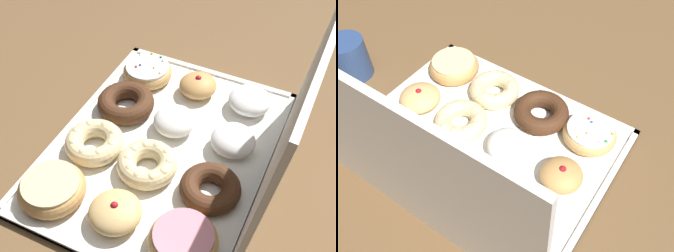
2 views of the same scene
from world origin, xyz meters
TOP-DOWN VIEW (x-y plane):
  - ground_plane at (0.00, 0.00)m, footprint 3.00×3.00m
  - donut_box at (0.00, 0.00)m, footprint 0.52×0.40m
  - box_lid_open at (0.00, 0.23)m, footprint 0.52×0.05m
  - sprinkle_donut_0 at (-0.18, -0.12)m, footprint 0.11×0.11m
  - chocolate_cake_ring_donut_1 at (-0.07, -0.12)m, footprint 0.12×0.12m
  - cruller_donut_2 at (0.06, -0.12)m, footprint 0.11×0.11m
  - glazed_ring_donut_3 at (0.18, -0.12)m, footprint 0.12×0.12m
  - jelly_filled_donut_4 at (-0.18, -0.00)m, footprint 0.08×0.08m
  - powdered_filled_donut_5 at (-0.06, -0.00)m, footprint 0.08×0.08m
  - cruller_donut_6 at (0.06, 0.00)m, footprint 0.11×0.11m
  - jelly_filled_donut_7 at (0.18, -0.00)m, footprint 0.09×0.09m
  - powdered_filled_donut_8 at (-0.18, 0.12)m, footprint 0.09×0.09m
  - powdered_filled_donut_9 at (-0.06, 0.12)m, footprint 0.09×0.09m
  - chocolate_cake_ring_donut_10 at (0.06, 0.12)m, footprint 0.11×0.11m
  - pink_frosted_donut_11 at (0.18, 0.12)m, footprint 0.11×0.11m
  - coffee_mug at (0.40, 0.01)m, footprint 0.11×0.09m

SIDE VIEW (x-z plane):
  - ground_plane at x=0.00m, z-range 0.00..0.00m
  - donut_box at x=0.00m, z-range 0.00..0.01m
  - chocolate_cake_ring_donut_10 at x=0.06m, z-range 0.01..0.05m
  - sprinkle_donut_0 at x=-0.18m, z-range 0.01..0.05m
  - chocolate_cake_ring_donut_1 at x=-0.07m, z-range 0.01..0.05m
  - cruller_donut_2 at x=0.06m, z-range 0.01..0.05m
  - cruller_donut_6 at x=0.06m, z-range 0.01..0.05m
  - pink_frosted_donut_11 at x=0.18m, z-range 0.01..0.05m
  - glazed_ring_donut_3 at x=0.18m, z-range 0.01..0.05m
  - jelly_filled_donut_7 at x=0.18m, z-range 0.01..0.05m
  - jelly_filled_donut_4 at x=-0.18m, z-range 0.01..0.06m
  - powdered_filled_donut_8 at x=-0.18m, z-range 0.01..0.05m
  - powdered_filled_donut_5 at x=-0.06m, z-range 0.01..0.06m
  - powdered_filled_donut_9 at x=-0.06m, z-range 0.01..0.06m
  - coffee_mug at x=0.40m, z-range 0.00..0.10m
  - box_lid_open at x=0.00m, z-range 0.00..0.40m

